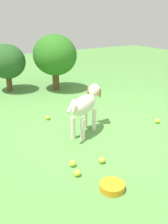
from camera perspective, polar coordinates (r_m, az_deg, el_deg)
The scene contains 10 objects.
ground at distance 3.38m, azimuth 3.25°, elevation -3.95°, with size 14.00×14.00×0.00m, color #548C42.
dog at distance 3.15m, azimuth 0.41°, elevation 1.74°, with size 0.50×0.75×0.58m.
tennis_ball_0 at distance 3.70m, azimuth -8.15°, elevation -1.25°, with size 0.07×0.07×0.07m, color #C4D635.
tennis_ball_1 at distance 3.70m, azimuth 16.16°, elevation -1.93°, with size 0.07×0.07×0.07m, color #CDD83E.
tennis_ball_2 at distance 2.46m, azimuth -1.51°, elevation -13.53°, with size 0.07×0.07×0.07m, color #CCD33E.
tennis_ball_3 at distance 2.60m, azimuth -2.56°, elevation -11.46°, with size 0.07×0.07×0.07m, color #CADC3B.
tennis_ball_4 at distance 2.66m, azimuth 4.07°, elevation -10.74°, with size 0.07×0.07×0.07m, color #C1D43E.
water_bowl at distance 2.32m, azimuth 6.32°, elevation -16.30°, with size 0.22×0.22×0.06m, color orange.
shrub_near at distance 5.02m, azimuth -6.57°, elevation 12.55°, with size 0.91×0.82×1.08m.
shrub_far at distance 5.14m, azimuth -16.91°, elevation 10.76°, with size 0.77×0.69×0.91m.
Camera 1 is at (-2.49, 1.77, 1.44)m, focal length 40.73 mm.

